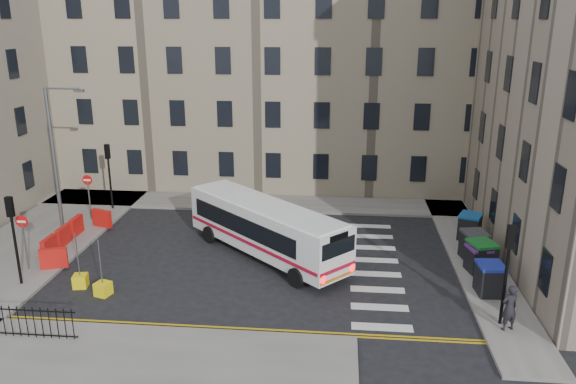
% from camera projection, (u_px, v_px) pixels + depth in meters
% --- Properties ---
extents(ground, '(120.00, 120.00, 0.00)m').
position_uv_depth(ground, '(294.00, 260.00, 28.06)').
color(ground, black).
rests_on(ground, ground).
extents(pavement_north, '(36.00, 3.20, 0.15)m').
position_uv_depth(pavement_north, '(214.00, 202.00, 36.76)').
color(pavement_north, slate).
rests_on(pavement_north, ground).
extents(pavement_east, '(2.40, 26.00, 0.15)m').
position_uv_depth(pavement_east, '(462.00, 236.00, 31.02)').
color(pavement_east, slate).
rests_on(pavement_east, ground).
extents(pavement_west, '(6.00, 22.00, 0.15)m').
position_uv_depth(pavement_west, '(37.00, 241.00, 30.27)').
color(pavement_west, slate).
rests_on(pavement_west, ground).
extents(pavement_sw, '(20.00, 6.00, 0.15)m').
position_uv_depth(pavement_sw, '(65.00, 371.00, 19.18)').
color(pavement_sw, slate).
rests_on(pavement_sw, ground).
extents(terrace_north, '(38.30, 10.80, 17.20)m').
position_uv_depth(terrace_north, '(217.00, 60.00, 40.87)').
color(terrace_north, gray).
rests_on(terrace_north, ground).
extents(traffic_light_east, '(0.28, 0.22, 4.10)m').
position_uv_depth(traffic_light_east, '(508.00, 260.00, 21.20)').
color(traffic_light_east, black).
rests_on(traffic_light_east, pavement_east).
extents(traffic_light_nw, '(0.28, 0.22, 4.10)m').
position_uv_depth(traffic_light_nw, '(109.00, 166.00, 34.48)').
color(traffic_light_nw, black).
rests_on(traffic_light_nw, pavement_west).
extents(traffic_light_sw, '(0.28, 0.22, 4.10)m').
position_uv_depth(traffic_light_sw, '(13.00, 227.00, 24.50)').
color(traffic_light_sw, black).
rests_on(traffic_light_sw, pavement_west).
extents(streetlamp, '(0.50, 0.22, 8.14)m').
position_uv_depth(streetlamp, '(54.00, 160.00, 29.86)').
color(streetlamp, '#595B5E').
rests_on(streetlamp, pavement_west).
extents(no_entry_north, '(0.60, 0.08, 3.00)m').
position_uv_depth(no_entry_north, '(88.00, 188.00, 32.86)').
color(no_entry_north, '#595B5E').
rests_on(no_entry_north, pavement_west).
extents(no_entry_south, '(0.60, 0.08, 3.00)m').
position_uv_depth(no_entry_south, '(23.00, 231.00, 26.21)').
color(no_entry_south, '#595B5E').
rests_on(no_entry_south, pavement_west).
extents(roadworks_barriers, '(1.66, 6.26, 1.00)m').
position_uv_depth(roadworks_barriers, '(70.00, 236.00, 29.43)').
color(roadworks_barriers, red).
rests_on(roadworks_barriers, pavement_west).
extents(bus, '(8.91, 8.59, 2.75)m').
position_uv_depth(bus, '(265.00, 227.00, 28.12)').
color(bus, white).
rests_on(bus, ground).
extents(wheelie_bin_a, '(1.18, 1.33, 1.38)m').
position_uv_depth(wheelie_bin_a, '(490.00, 279.00, 24.20)').
color(wheelie_bin_a, black).
rests_on(wheelie_bin_a, pavement_east).
extents(wheelie_bin_b, '(1.20, 1.31, 1.23)m').
position_uv_depth(wheelie_bin_b, '(478.00, 259.00, 26.35)').
color(wheelie_bin_b, black).
rests_on(wheelie_bin_b, pavement_east).
extents(wheelie_bin_c, '(1.45, 1.57, 1.43)m').
position_uv_depth(wheelie_bin_c, '(481.00, 256.00, 26.41)').
color(wheelie_bin_c, black).
rests_on(wheelie_bin_c, pavement_east).
extents(wheelie_bin_d, '(1.36, 1.49, 1.43)m').
position_uv_depth(wheelie_bin_d, '(474.00, 245.00, 27.68)').
color(wheelie_bin_d, black).
rests_on(wheelie_bin_d, pavement_east).
extents(wheelie_bin_e, '(1.51, 1.60, 1.39)m').
position_uv_depth(wheelie_bin_e, '(470.00, 226.00, 30.25)').
color(wheelie_bin_e, black).
rests_on(wheelie_bin_e, pavement_east).
extents(pedestrian, '(0.80, 0.66, 1.86)m').
position_uv_depth(pedestrian, '(509.00, 308.00, 21.29)').
color(pedestrian, black).
rests_on(pedestrian, pavement_east).
extents(bollard_yellow, '(0.75, 0.75, 0.60)m').
position_uv_depth(bollard_yellow, '(103.00, 289.00, 24.47)').
color(bollard_yellow, yellow).
rests_on(bollard_yellow, ground).
extents(bollard_chevron, '(0.70, 0.70, 0.60)m').
position_uv_depth(bollard_chevron, '(80.00, 281.00, 25.20)').
color(bollard_chevron, yellow).
rests_on(bollard_chevron, ground).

